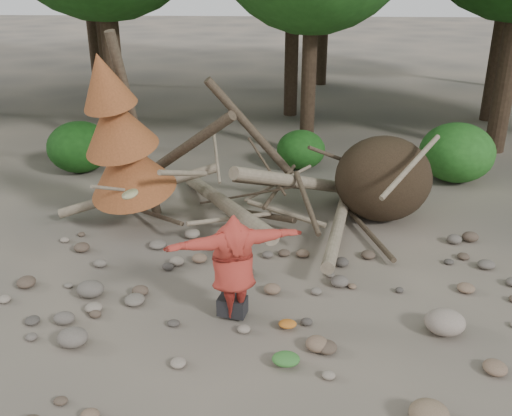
{
  "coord_description": "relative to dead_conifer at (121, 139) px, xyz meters",
  "views": [
    {
      "loc": [
        0.37,
        -8.05,
        5.51
      ],
      "look_at": [
        -0.16,
        1.5,
        1.4
      ],
      "focal_mm": 40.0,
      "sensor_mm": 36.0,
      "label": 1
    }
  ],
  "objects": [
    {
      "name": "bush_left",
      "position": [
        -2.38,
        3.83,
        -1.39
      ],
      "size": [
        1.8,
        1.8,
        1.44
      ],
      "primitive_type": "ellipsoid",
      "color": "#174612",
      "rests_on": "ground"
    },
    {
      "name": "boulder_mid_right",
      "position": [
        6.11,
        -3.56,
        -1.92
      ],
      "size": [
        0.65,
        0.59,
        0.39
      ],
      "primitive_type": "ellipsoid",
      "color": "gray",
      "rests_on": "ground"
    },
    {
      "name": "cloth_orange",
      "position": [
        3.57,
        -3.62,
        -2.06
      ],
      "size": [
        0.3,
        0.24,
        0.11
      ],
      "primitive_type": "ellipsoid",
      "color": "#B8651F",
      "rests_on": "ground"
    },
    {
      "name": "deadfall_pile",
      "position": [
        5.13,
        0.87,
        -1.16
      ],
      "size": [
        8.55,
        5.24,
        3.3
      ],
      "color": "#332619",
      "rests_on": "ground"
    },
    {
      "name": "bush_right",
      "position": [
        8.12,
        3.63,
        -1.31
      ],
      "size": [
        2.0,
        2.0,
        1.6
      ],
      "primitive_type": "ellipsoid",
      "color": "#276A21",
      "rests_on": "ground"
    },
    {
      "name": "cloth_green",
      "position": [
        3.55,
        -4.55,
        -2.03
      ],
      "size": [
        0.42,
        0.35,
        0.16
      ],
      "primitive_type": "ellipsoid",
      "color": "#336F2C",
      "rests_on": "ground"
    },
    {
      "name": "bush_mid",
      "position": [
        3.92,
        4.43,
        -1.55
      ],
      "size": [
        1.4,
        1.4,
        1.12
      ],
      "primitive_type": "ellipsoid",
      "color": "#1F591A",
      "rests_on": "ground"
    },
    {
      "name": "dead_conifer",
      "position": [
        0.0,
        0.0,
        0.0
      ],
      "size": [
        2.06,
        2.16,
        4.35
      ],
      "color": "#4C3F30",
      "rests_on": "ground"
    },
    {
      "name": "boulder_front_left",
      "position": [
        0.22,
        -4.22,
        -1.97
      ],
      "size": [
        0.48,
        0.43,
        0.29
      ],
      "primitive_type": "ellipsoid",
      "color": "#675E55",
      "rests_on": "ground"
    },
    {
      "name": "backpack",
      "position": [
        2.64,
        -3.31,
        -1.96
      ],
      "size": [
        0.52,
        0.41,
        0.31
      ],
      "primitive_type": "cube",
      "rotation": [
        0.0,
        0.0,
        -0.22
      ],
      "color": "black",
      "rests_on": "ground"
    },
    {
      "name": "ground",
      "position": [
        3.12,
        -3.37,
        -2.11
      ],
      "size": [
        120.0,
        120.0,
        0.0
      ],
      "primitive_type": "plane",
      "color": "#514C44",
      "rests_on": "ground"
    },
    {
      "name": "boulder_mid_left",
      "position": [
        0.03,
        -2.8,
        -1.96
      ],
      "size": [
        0.49,
        0.44,
        0.29
      ],
      "primitive_type": "ellipsoid",
      "color": "#5F5850",
      "rests_on": "ground"
    },
    {
      "name": "frisbee_thrower",
      "position": [
        2.67,
        -3.33,
        -1.12
      ],
      "size": [
        2.88,
        1.31,
        2.26
      ],
      "color": "#A62F25",
      "rests_on": "ground"
    },
    {
      "name": "boulder_front_right",
      "position": [
        5.41,
        -5.59,
        -1.95
      ],
      "size": [
        0.52,
        0.47,
        0.31
      ],
      "primitive_type": "ellipsoid",
      "color": "#7C654D",
      "rests_on": "ground"
    }
  ]
}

